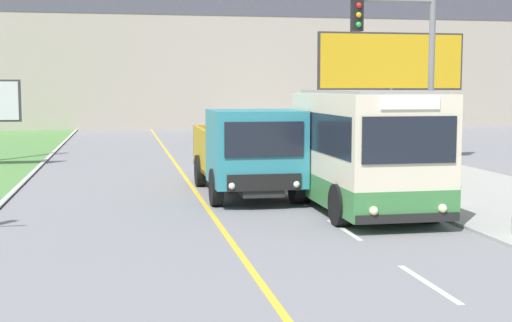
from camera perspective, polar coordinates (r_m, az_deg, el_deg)
name	(u,v)px	position (r m, az deg, el deg)	size (l,w,h in m)	color
city_bus	(365,151)	(18.71, 8.70, 0.78)	(2.65, 5.93, 3.19)	beige
dump_truck	(250,153)	(20.86, -0.52, 0.61)	(2.59, 6.99, 2.63)	black
traffic_light_mast	(408,69)	(19.09, 12.08, 7.24)	(2.28, 0.32, 5.89)	slate
billboard_large	(391,65)	(32.05, 10.75, 7.59)	(6.64, 0.24, 5.64)	#59595B
planter_round_second	(438,185)	(20.49, 14.33, -1.91)	(1.00, 1.00, 1.06)	silver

